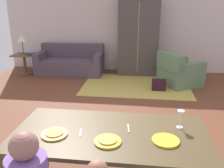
% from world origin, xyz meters
% --- Properties ---
extents(ground_plane, '(7.14, 6.18, 0.02)m').
position_xyz_m(ground_plane, '(0.00, 0.49, -0.01)').
color(ground_plane, brown).
extents(back_wall, '(7.14, 0.10, 2.70)m').
position_xyz_m(back_wall, '(0.00, 3.63, 1.35)').
color(back_wall, beige).
rests_on(back_wall, ground_plane).
extents(dining_table, '(1.89, 0.93, 0.76)m').
position_xyz_m(dining_table, '(0.22, -1.52, 0.69)').
color(dining_table, brown).
rests_on(dining_table, ground_plane).
extents(plate_near_man, '(0.25, 0.25, 0.02)m').
position_xyz_m(plate_near_man, '(-0.30, -1.64, 0.77)').
color(plate_near_man, yellow).
rests_on(plate_near_man, dining_table).
extents(pizza_near_man, '(0.17, 0.17, 0.01)m').
position_xyz_m(pizza_near_man, '(-0.30, -1.64, 0.78)').
color(pizza_near_man, gold).
rests_on(pizza_near_man, plate_near_man).
extents(plate_near_child, '(0.25, 0.25, 0.02)m').
position_xyz_m(plate_near_child, '(0.22, -1.70, 0.77)').
color(plate_near_child, yellow).
rests_on(plate_near_child, dining_table).
extents(pizza_near_child, '(0.17, 0.17, 0.01)m').
position_xyz_m(pizza_near_child, '(0.22, -1.70, 0.78)').
color(pizza_near_child, gold).
rests_on(pizza_near_child, plate_near_child).
extents(plate_near_woman, '(0.25, 0.25, 0.02)m').
position_xyz_m(plate_near_woman, '(0.74, -1.62, 0.77)').
color(plate_near_woman, yellow).
rests_on(plate_near_woman, dining_table).
extents(wine_glass, '(0.07, 0.07, 0.19)m').
position_xyz_m(wine_glass, '(0.90, -1.34, 0.89)').
color(wine_glass, silver).
rests_on(wine_glass, dining_table).
extents(fork, '(0.04, 0.15, 0.01)m').
position_xyz_m(fork, '(-0.06, -1.57, 0.76)').
color(fork, silver).
rests_on(fork, dining_table).
extents(knife, '(0.03, 0.17, 0.01)m').
position_xyz_m(knife, '(0.39, -1.42, 0.76)').
color(knife, silver).
rests_on(knife, dining_table).
extents(area_rug, '(2.60, 1.80, 0.01)m').
position_xyz_m(area_rug, '(0.38, 2.18, 0.00)').
color(area_rug, '#B59E45').
rests_on(area_rug, ground_plane).
extents(couch, '(1.86, 0.86, 0.82)m').
position_xyz_m(couch, '(-1.54, 3.04, 0.30)').
color(couch, '#4D404C').
rests_on(couch, ground_plane).
extents(armchair, '(1.17, 1.17, 0.82)m').
position_xyz_m(armchair, '(1.42, 2.35, 0.32)').
color(armchair, '#5B7856').
rests_on(armchair, ground_plane).
extents(armoire, '(1.10, 0.59, 2.10)m').
position_xyz_m(armoire, '(0.38, 3.24, 1.05)').
color(armoire, '#453D3C').
rests_on(armoire, ground_plane).
extents(side_table, '(0.56, 0.56, 0.58)m').
position_xyz_m(side_table, '(-2.80, 2.78, 0.38)').
color(side_table, brown).
rests_on(side_table, ground_plane).
extents(table_lamp, '(0.26, 0.26, 0.54)m').
position_xyz_m(table_lamp, '(-2.80, 2.78, 1.01)').
color(table_lamp, brown).
rests_on(table_lamp, side_table).
extents(book_lower, '(0.22, 0.16, 0.03)m').
position_xyz_m(book_lower, '(-2.61, 2.77, 0.59)').
color(book_lower, maroon).
rests_on(book_lower, side_table).
extents(book_upper, '(0.22, 0.16, 0.03)m').
position_xyz_m(book_upper, '(-2.58, 2.74, 0.62)').
color(book_upper, '#235189').
rests_on(book_upper, book_lower).
extents(handbag, '(0.32, 0.16, 0.26)m').
position_xyz_m(handbag, '(0.92, 1.88, 0.13)').
color(handbag, black).
rests_on(handbag, ground_plane).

